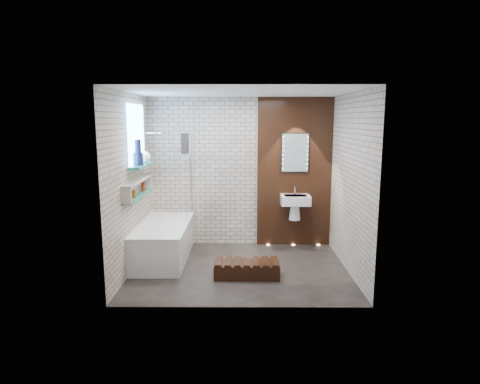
{
  "coord_description": "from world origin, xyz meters",
  "views": [
    {
      "loc": [
        0.03,
        -5.96,
        2.23
      ],
      "look_at": [
        0.0,
        0.15,
        1.15
      ],
      "focal_mm": 31.08,
      "sensor_mm": 36.0,
      "label": 1
    }
  ],
  "objects_px": {
    "bathtub": "(164,241)",
    "washbasin": "(295,203)",
    "led_mirror": "(295,153)",
    "bath_screen": "(188,177)",
    "walnut_step": "(247,269)"
  },
  "relations": [
    {
      "from": "bath_screen",
      "to": "led_mirror",
      "type": "height_order",
      "value": "led_mirror"
    },
    {
      "from": "bath_screen",
      "to": "washbasin",
      "type": "xyz_separation_m",
      "value": [
        1.82,
        0.18,
        -0.49
      ]
    },
    {
      "from": "bathtub",
      "to": "led_mirror",
      "type": "relative_size",
      "value": 2.49
    },
    {
      "from": "bath_screen",
      "to": "bathtub",
      "type": "bearing_deg",
      "value": -128.9
    },
    {
      "from": "bathtub",
      "to": "walnut_step",
      "type": "distance_m",
      "value": 1.53
    },
    {
      "from": "bath_screen",
      "to": "led_mirror",
      "type": "bearing_deg",
      "value": 10.66
    },
    {
      "from": "washbasin",
      "to": "led_mirror",
      "type": "bearing_deg",
      "value": 90.0
    },
    {
      "from": "led_mirror",
      "to": "walnut_step",
      "type": "xyz_separation_m",
      "value": [
        -0.85,
        -1.53,
        -1.55
      ]
    },
    {
      "from": "bath_screen",
      "to": "washbasin",
      "type": "relative_size",
      "value": 2.41
    },
    {
      "from": "washbasin",
      "to": "walnut_step",
      "type": "distance_m",
      "value": 1.76
    },
    {
      "from": "led_mirror",
      "to": "walnut_step",
      "type": "relative_size",
      "value": 0.76
    },
    {
      "from": "washbasin",
      "to": "led_mirror",
      "type": "relative_size",
      "value": 0.83
    },
    {
      "from": "bathtub",
      "to": "washbasin",
      "type": "distance_m",
      "value": 2.32
    },
    {
      "from": "washbasin",
      "to": "led_mirror",
      "type": "xyz_separation_m",
      "value": [
        0.0,
        0.16,
        0.86
      ]
    },
    {
      "from": "led_mirror",
      "to": "bath_screen",
      "type": "bearing_deg",
      "value": -169.34
    }
  ]
}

